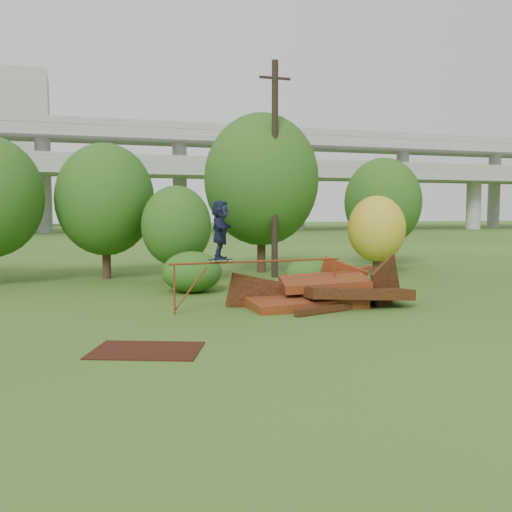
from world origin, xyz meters
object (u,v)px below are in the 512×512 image
object	(u,v)px
skater	(220,230)
utility_pole	(275,169)
scrap_pile	(325,293)
flat_plate	(146,350)

from	to	relation	value
skater	utility_pole	size ratio (longest dim) A/B	0.18
scrap_pile	utility_pole	xyz separation A→B (m)	(1.07, 7.51, 4.36)
flat_plate	utility_pole	bearing A→B (deg)	58.47
scrap_pile	flat_plate	bearing A→B (deg)	-146.02
scrap_pile	flat_plate	world-z (taller)	scrap_pile
scrap_pile	flat_plate	xyz separation A→B (m)	(-6.02, -4.06, -0.37)
flat_plate	scrap_pile	bearing A→B (deg)	33.98
skater	utility_pole	world-z (taller)	utility_pole
utility_pole	skater	bearing A→B (deg)	-120.42
scrap_pile	skater	xyz separation A→B (m)	(-3.35, -0.03, 2.00)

